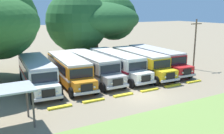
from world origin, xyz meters
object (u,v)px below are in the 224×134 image
(parked_bus_slot_0, at_px, (37,72))
(parked_bus_slot_1, at_px, (69,69))
(parked_bus_slot_4, at_px, (140,61))
(broad_shade_tree, at_px, (92,19))
(parked_bus_slot_5, at_px, (156,58))
(utility_pole, at_px, (195,43))
(waiting_shelter, at_px, (6,92))
(parked_bus_slot_2, at_px, (92,66))
(parked_bus_slot_3, at_px, (117,63))

(parked_bus_slot_0, distance_m, parked_bus_slot_1, 3.37)
(parked_bus_slot_1, relative_size, parked_bus_slot_4, 1.01)
(broad_shade_tree, bearing_deg, parked_bus_slot_5, -74.78)
(parked_bus_slot_4, xyz_separation_m, utility_pole, (7.66, -1.49, 1.94))
(parked_bus_slot_1, distance_m, waiting_shelter, 10.87)
(parked_bus_slot_2, distance_m, utility_pole, 14.11)
(parked_bus_slot_4, relative_size, broad_shade_tree, 0.66)
(parked_bus_slot_0, height_order, parked_bus_slot_3, same)
(parked_bus_slot_1, distance_m, parked_bus_slot_3, 5.91)
(parked_bus_slot_4, height_order, utility_pole, utility_pole)
(parked_bus_slot_3, distance_m, utility_pole, 11.01)
(parked_bus_slot_3, xyz_separation_m, parked_bus_slot_5, (5.90, -0.01, 0.00))
(parked_bus_slot_5, bearing_deg, parked_bus_slot_2, -89.13)
(utility_pole, distance_m, waiting_shelter, 24.62)
(parked_bus_slot_3, relative_size, utility_pole, 1.65)
(parked_bus_slot_4, bearing_deg, waiting_shelter, -63.36)
(parked_bus_slot_1, height_order, parked_bus_slot_2, same)
(parked_bus_slot_4, distance_m, utility_pole, 8.04)
(waiting_shelter, bearing_deg, parked_bus_slot_0, 64.44)
(parked_bus_slot_1, distance_m, parked_bus_slot_5, 11.81)
(parked_bus_slot_0, bearing_deg, parked_bus_slot_3, 92.85)
(utility_pole, bearing_deg, parked_bus_slot_4, 169.03)
(parked_bus_slot_1, xyz_separation_m, utility_pole, (16.57, -2.02, 1.94))
(parked_bus_slot_3, height_order, waiting_shelter, parked_bus_slot_3)
(broad_shade_tree, bearing_deg, utility_pole, -60.21)
(parked_bus_slot_4, relative_size, utility_pole, 1.66)
(parked_bus_slot_1, bearing_deg, parked_bus_slot_3, 93.84)
(parked_bus_slot_0, height_order, parked_bus_slot_5, same)
(parked_bus_slot_4, bearing_deg, parked_bus_slot_3, -97.13)
(parked_bus_slot_2, distance_m, parked_bus_slot_4, 6.18)
(parked_bus_slot_5, relative_size, utility_pole, 1.66)
(parked_bus_slot_4, relative_size, parked_bus_slot_5, 1.00)
(parked_bus_slot_1, relative_size, parked_bus_slot_3, 1.01)
(parked_bus_slot_4, height_order, broad_shade_tree, broad_shade_tree)
(parked_bus_slot_2, distance_m, waiting_shelter, 13.00)
(parked_bus_slot_0, distance_m, parked_bus_slot_3, 9.27)
(broad_shade_tree, height_order, utility_pole, broad_shade_tree)
(parked_bus_slot_2, height_order, utility_pole, utility_pole)
(parked_bus_slot_2, height_order, waiting_shelter, parked_bus_slot_2)
(parked_bus_slot_2, relative_size, parked_bus_slot_4, 1.00)
(parked_bus_slot_1, xyz_separation_m, broad_shade_tree, (8.51, 12.05, 4.63))
(waiting_shelter, bearing_deg, parked_bus_slot_1, 47.76)
(parked_bus_slot_0, bearing_deg, utility_pole, 88.05)
(parked_bus_slot_1, distance_m, broad_shade_tree, 15.46)
(parked_bus_slot_4, distance_m, parked_bus_slot_5, 2.94)
(parked_bus_slot_0, relative_size, parked_bus_slot_1, 1.00)
(parked_bus_slot_2, distance_m, broad_shade_tree, 13.98)
(parked_bus_slot_3, bearing_deg, waiting_shelter, -59.13)
(parked_bus_slot_0, xyz_separation_m, parked_bus_slot_2, (6.13, -0.01, 0.00))
(parked_bus_slot_1, bearing_deg, parked_bus_slot_2, 98.04)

